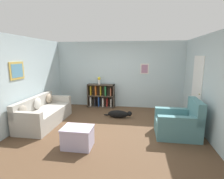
{
  "coord_description": "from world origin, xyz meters",
  "views": [
    {
      "loc": [
        0.78,
        -4.69,
        2.05
      ],
      "look_at": [
        0.0,
        0.4,
        1.05
      ],
      "focal_mm": 28.0,
      "sensor_mm": 36.0,
      "label": 1
    }
  ],
  "objects_px": {
    "recliner_chair": "(179,124)",
    "coffee_table": "(78,137)",
    "bookshelf": "(101,96)",
    "couch": "(44,114)",
    "vase": "(99,80)",
    "dog": "(119,114)"
  },
  "relations": [
    {
      "from": "recliner_chair",
      "to": "coffee_table",
      "type": "height_order",
      "value": "recliner_chair"
    },
    {
      "from": "couch",
      "to": "recliner_chair",
      "type": "distance_m",
      "value": 3.93
    },
    {
      "from": "vase",
      "to": "coffee_table",
      "type": "bearing_deg",
      "value": -85.94
    },
    {
      "from": "coffee_table",
      "to": "dog",
      "type": "height_order",
      "value": "coffee_table"
    },
    {
      "from": "recliner_chair",
      "to": "coffee_table",
      "type": "relative_size",
      "value": 1.57
    },
    {
      "from": "coffee_table",
      "to": "vase",
      "type": "relative_size",
      "value": 2.33
    },
    {
      "from": "recliner_chair",
      "to": "coffee_table",
      "type": "xyz_separation_m",
      "value": [
        -2.4,
        -0.95,
        -0.08
      ]
    },
    {
      "from": "couch",
      "to": "recliner_chair",
      "type": "bearing_deg",
      "value": -3.89
    },
    {
      "from": "recliner_chair",
      "to": "vase",
      "type": "distance_m",
      "value": 3.55
    },
    {
      "from": "recliner_chair",
      "to": "bookshelf",
      "type": "bearing_deg",
      "value": 138.26
    },
    {
      "from": "couch",
      "to": "vase",
      "type": "bearing_deg",
      "value": 57.12
    },
    {
      "from": "couch",
      "to": "dog",
      "type": "distance_m",
      "value": 2.38
    },
    {
      "from": "dog",
      "to": "vase",
      "type": "relative_size",
      "value": 3.32
    },
    {
      "from": "bookshelf",
      "to": "dog",
      "type": "distance_m",
      "value": 1.5
    },
    {
      "from": "dog",
      "to": "vase",
      "type": "distance_m",
      "value": 1.78
    },
    {
      "from": "couch",
      "to": "bookshelf",
      "type": "height_order",
      "value": "bookshelf"
    },
    {
      "from": "bookshelf",
      "to": "recliner_chair",
      "type": "distance_m",
      "value": 3.43
    },
    {
      "from": "bookshelf",
      "to": "dog",
      "type": "relative_size",
      "value": 1.13
    },
    {
      "from": "bookshelf",
      "to": "coffee_table",
      "type": "bearing_deg",
      "value": -87.2
    },
    {
      "from": "bookshelf",
      "to": "coffee_table",
      "type": "distance_m",
      "value": 3.24
    },
    {
      "from": "couch",
      "to": "coffee_table",
      "type": "distance_m",
      "value": 1.95
    },
    {
      "from": "bookshelf",
      "to": "coffee_table",
      "type": "xyz_separation_m",
      "value": [
        0.16,
        -3.24,
        -0.19
      ]
    }
  ]
}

